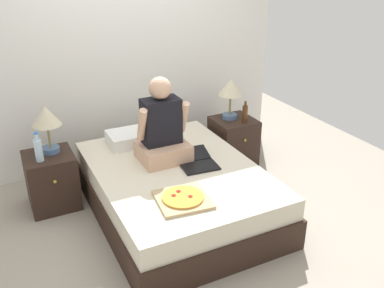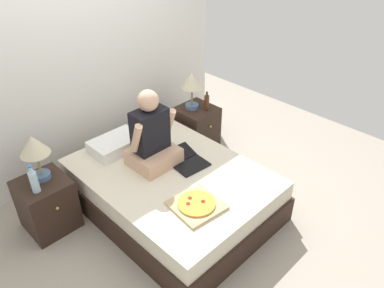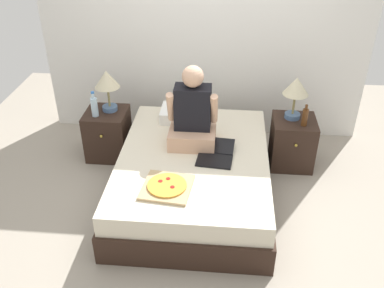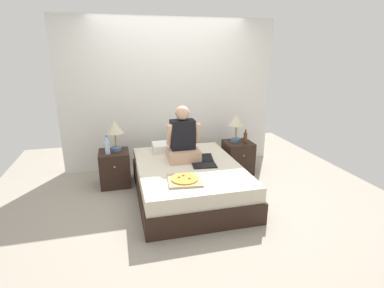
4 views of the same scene
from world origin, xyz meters
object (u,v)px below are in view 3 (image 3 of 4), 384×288
object	(u,v)px
nightstand_left	(108,134)
lamp_on_left_nightstand	(107,82)
water_bottle	(94,106)
pizza_box	(167,187)
laptop	(215,156)
beer_bottle	(305,117)
bed	(194,175)
nightstand_right	(292,142)
lamp_on_right_nightstand	(296,89)
person_seated	(193,116)

from	to	relation	value
nightstand_left	lamp_on_left_nightstand	distance (m)	0.60
water_bottle	pizza_box	world-z (taller)	water_bottle
laptop	pizza_box	world-z (taller)	laptop
beer_bottle	laptop	bearing A→B (deg)	-147.28
bed	laptop	distance (m)	0.33
laptop	bed	bearing A→B (deg)	173.33
bed	water_bottle	distance (m)	1.28
laptop	nightstand_right	bearing A→B (deg)	39.51
lamp_on_right_nightstand	person_seated	world-z (taller)	person_seated
nightstand_right	laptop	size ratio (longest dim) A/B	1.20
water_bottle	lamp_on_right_nightstand	distance (m)	2.06
lamp_on_right_nightstand	pizza_box	size ratio (longest dim) A/B	1.02
water_bottle	nightstand_right	world-z (taller)	water_bottle
bed	water_bottle	bearing A→B (deg)	153.30
person_seated	laptop	distance (m)	0.43
bed	lamp_on_left_nightstand	distance (m)	1.33
bed	nightstand_right	distance (m)	1.18
beer_bottle	laptop	xyz separation A→B (m)	(-0.87, -0.56, -0.14)
lamp_on_right_nightstand	pizza_box	distance (m)	1.70
nightstand_left	pizza_box	xyz separation A→B (m)	(0.82, -1.15, 0.22)
lamp_on_left_nightstand	beer_bottle	size ratio (longest dim) A/B	1.96
nightstand_right	laptop	distance (m)	1.05
bed	beer_bottle	xyz separation A→B (m)	(1.07, 0.53, 0.40)
person_seated	laptop	world-z (taller)	person_seated
person_seated	nightstand_left	bearing A→B (deg)	157.31
person_seated	laptop	xyz separation A→B (m)	(0.23, -0.25, -0.27)
person_seated	water_bottle	bearing A→B (deg)	163.28
lamp_on_right_nightstand	beer_bottle	xyz separation A→B (m)	(0.10, -0.15, -0.23)
bed	person_seated	distance (m)	0.57
nightstand_right	pizza_box	world-z (taller)	nightstand_right
pizza_box	bed	bearing A→B (deg)	71.27
lamp_on_left_nightstand	water_bottle	bearing A→B (deg)	-130.60
nightstand_right	lamp_on_right_nightstand	world-z (taller)	lamp_on_right_nightstand
bed	lamp_on_left_nightstand	size ratio (longest dim) A/B	4.30
pizza_box	lamp_on_right_nightstand	bearing A→B (deg)	46.43
bed	laptop	size ratio (longest dim) A/B	4.38
nightstand_right	pizza_box	distance (m)	1.66
nightstand_left	water_bottle	bearing A→B (deg)	-131.65
water_bottle	person_seated	size ratio (longest dim) A/B	0.35
lamp_on_left_nightstand	pizza_box	size ratio (longest dim) A/B	1.02
laptop	pizza_box	bearing A→B (deg)	-127.34
person_seated	lamp_on_right_nightstand	bearing A→B (deg)	24.52
nightstand_right	nightstand_left	bearing A→B (deg)	180.00
nightstand_right	pizza_box	bearing A→B (deg)	-135.53
lamp_on_left_nightstand	beer_bottle	bearing A→B (deg)	-4.23
nightstand_right	person_seated	distance (m)	1.21
nightstand_left	person_seated	distance (m)	1.16
bed	lamp_on_right_nightstand	distance (m)	1.34
water_bottle	bed	bearing A→B (deg)	-26.70
nightstand_left	person_seated	world-z (taller)	person_seated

